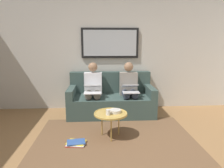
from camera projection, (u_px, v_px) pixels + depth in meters
name	position (u px, v px, depth m)	size (l,w,h in m)	color
wall_rear	(110.00, 54.00, 4.89)	(6.00, 0.12, 2.60)	beige
area_rug	(115.00, 138.00, 3.44)	(2.60, 1.80, 0.01)	brown
couch	(111.00, 100.00, 4.61)	(1.84, 0.90, 0.90)	#384C47
framed_mirror	(110.00, 43.00, 4.75)	(1.31, 0.05, 0.68)	black
coffee_table	(111.00, 114.00, 3.40)	(0.55, 0.55, 0.43)	tan
cup	(108.00, 112.00, 3.30)	(0.07, 0.07, 0.09)	silver
bowl	(115.00, 111.00, 3.42)	(0.19, 0.19, 0.05)	beige
person_left	(129.00, 87.00, 4.51)	(0.38, 0.58, 1.14)	gray
laptop_silver	(131.00, 89.00, 4.28)	(0.34, 0.35, 0.16)	silver
person_right	(93.00, 87.00, 4.47)	(0.38, 0.58, 1.14)	silver
laptop_white	(93.00, 89.00, 4.24)	(0.35, 0.37, 0.16)	white
magazine_stack	(76.00, 143.00, 3.22)	(0.32, 0.28, 0.04)	red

